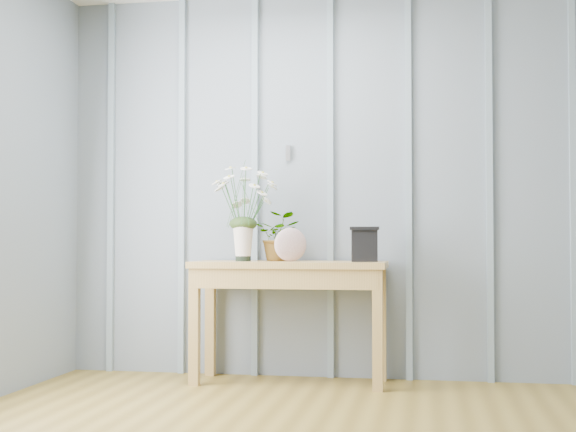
% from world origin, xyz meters
% --- Properties ---
extents(room_shell, '(4.00, 4.50, 2.50)m').
position_xyz_m(room_shell, '(-0.00, 0.92, 1.99)').
color(room_shell, gray).
rests_on(room_shell, ground).
extents(sideboard, '(1.20, 0.45, 0.75)m').
position_xyz_m(sideboard, '(-0.48, 1.99, 0.64)').
color(sideboard, '#AD8847').
rests_on(sideboard, ground).
extents(daisy_vase, '(0.43, 0.33, 0.61)m').
position_xyz_m(daisy_vase, '(-0.77, 1.98, 1.13)').
color(daisy_vase, black).
rests_on(daisy_vase, sideboard).
extents(spider_plant, '(0.30, 0.26, 0.31)m').
position_xyz_m(spider_plant, '(-0.56, 2.10, 0.91)').
color(spider_plant, '#213815').
rests_on(spider_plant, sideboard).
extents(felt_disc_vessel, '(0.21, 0.15, 0.21)m').
position_xyz_m(felt_disc_vessel, '(-0.47, 1.97, 0.85)').
color(felt_disc_vessel, '#945568').
rests_on(felt_disc_vessel, sideboard).
extents(carved_box, '(0.19, 0.16, 0.21)m').
position_xyz_m(carved_box, '(-0.01, 1.97, 0.86)').
color(carved_box, black).
rests_on(carved_box, sideboard).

